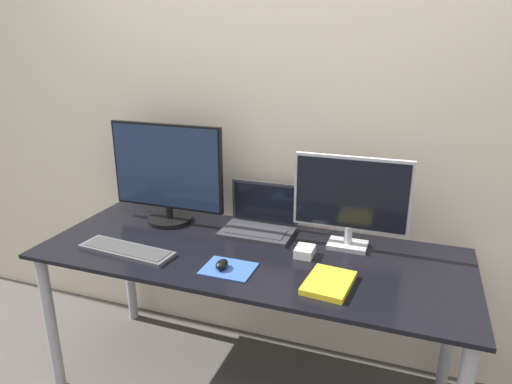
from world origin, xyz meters
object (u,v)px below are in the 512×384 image
at_px(monitor_right, 351,198).
at_px(book, 329,283).
at_px(monitor_left, 167,173).
at_px(keyboard, 127,250).
at_px(laptop, 260,220).
at_px(power_brick, 305,252).
at_px(mouse, 222,264).

distance_m(monitor_right, book, 0.42).
distance_m(monitor_left, keyboard, 0.45).
xyz_separation_m(laptop, book, (0.41, -0.40, -0.04)).
relative_size(keyboard, power_brick, 4.76).
bearing_deg(monitor_right, keyboard, -157.18).
xyz_separation_m(monitor_left, laptop, (0.47, 0.04, -0.20)).
relative_size(monitor_left, book, 2.49).
relative_size(monitor_left, keyboard, 1.32).
xyz_separation_m(keyboard, mouse, (0.45, -0.01, 0.01)).
distance_m(monitor_right, keyboard, 1.00).
bearing_deg(power_brick, laptop, 144.30).
distance_m(keyboard, power_brick, 0.77).
distance_m(laptop, power_brick, 0.33).
bearing_deg(mouse, power_brick, 39.38).
bearing_deg(book, monitor_left, 157.77).
height_order(book, power_brick, power_brick).
height_order(monitor_left, monitor_right, monitor_left).
relative_size(monitor_right, power_brick, 5.32).
bearing_deg(keyboard, monitor_right, 22.82).
bearing_deg(monitor_left, book, -22.23).
xyz_separation_m(monitor_right, book, (-0.01, -0.36, -0.22)).
relative_size(keyboard, mouse, 6.18).
relative_size(monitor_right, book, 2.11).
bearing_deg(keyboard, power_brick, 17.08).
height_order(monitor_left, mouse, monitor_left).
relative_size(keyboard, book, 1.89).
relative_size(monitor_left, laptop, 1.74).
xyz_separation_m(keyboard, power_brick, (0.74, 0.23, 0.01)).
bearing_deg(mouse, book, 2.76).
distance_m(monitor_left, mouse, 0.64).
relative_size(laptop, power_brick, 3.60).
height_order(monitor_left, laptop, monitor_left).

